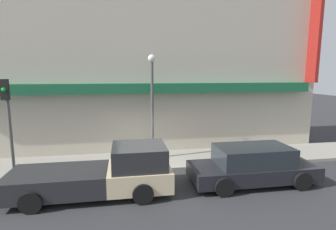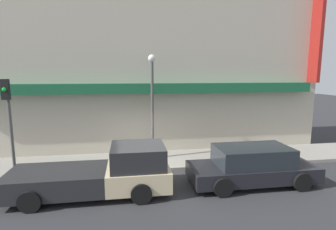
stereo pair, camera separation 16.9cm
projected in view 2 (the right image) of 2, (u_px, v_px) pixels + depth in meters
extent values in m
plane|color=#2D2D30|center=(147.00, 173.00, 11.38)|extent=(80.00, 80.00, 0.00)
cube|color=gray|center=(145.00, 161.00, 12.68)|extent=(36.00, 2.70, 0.16)
cube|color=#BCB29E|center=(140.00, 67.00, 14.75)|extent=(19.80, 3.00, 9.30)
cube|color=#195B38|center=(142.00, 88.00, 13.17)|extent=(18.22, 0.60, 0.50)
cube|color=maroon|center=(317.00, 32.00, 14.05)|extent=(0.20, 0.80, 5.35)
cube|color=beige|center=(138.00, 176.00, 9.53)|extent=(2.22, 1.95, 0.73)
cube|color=#262628|center=(138.00, 156.00, 9.41)|extent=(1.89, 1.79, 0.78)
cube|color=#262628|center=(58.00, 180.00, 9.10)|extent=(3.34, 1.95, 0.73)
cylinder|color=black|center=(139.00, 172.00, 10.53)|extent=(0.70, 0.22, 0.70)
cylinder|color=black|center=(141.00, 194.00, 8.62)|extent=(0.70, 0.22, 0.70)
cylinder|color=black|center=(48.00, 177.00, 10.00)|extent=(0.70, 0.22, 0.70)
cylinder|color=black|center=(30.00, 202.00, 8.10)|extent=(0.70, 0.22, 0.70)
cube|color=black|center=(252.00, 171.00, 10.22)|extent=(4.88, 1.84, 0.56)
cube|color=#23282D|center=(252.00, 156.00, 10.12)|extent=(2.83, 1.66, 0.72)
cylinder|color=black|center=(274.00, 165.00, 11.37)|extent=(0.70, 0.22, 0.70)
cylinder|color=black|center=(302.00, 182.00, 9.57)|extent=(0.70, 0.22, 0.70)
cylinder|color=black|center=(207.00, 169.00, 10.91)|extent=(0.70, 0.22, 0.70)
cylinder|color=black|center=(223.00, 187.00, 9.11)|extent=(0.70, 0.22, 0.70)
cylinder|color=yellow|center=(229.00, 156.00, 12.36)|extent=(0.17, 0.17, 0.56)
sphere|color=yellow|center=(229.00, 148.00, 12.30)|extent=(0.16, 0.16, 0.16)
cylinder|color=#4C4C4C|center=(152.00, 112.00, 12.54)|extent=(0.14, 0.14, 4.64)
sphere|color=silver|center=(152.00, 58.00, 12.15)|extent=(0.36, 0.36, 0.36)
cylinder|color=#4C4C4C|center=(11.00, 128.00, 10.57)|extent=(0.12, 0.12, 3.91)
cube|color=black|center=(5.00, 89.00, 10.17)|extent=(0.28, 0.20, 0.80)
sphere|color=green|center=(4.00, 90.00, 10.05)|extent=(0.16, 0.16, 0.16)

